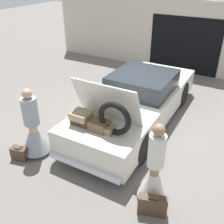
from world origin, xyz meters
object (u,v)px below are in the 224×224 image
at_px(person_right, 154,174).
at_px(suitcase_beside_right_person, 152,205).
at_px(car, 137,102).
at_px(person_left, 34,132).
at_px(suitcase_beside_left_person, 20,153).

relative_size(person_right, suitcase_beside_right_person, 3.06).
xyz_separation_m(car, suitcase_beside_right_person, (1.60, -2.80, -0.41)).
bearing_deg(suitcase_beside_right_person, person_right, 111.08).
bearing_deg(car, person_right, -59.23).
xyz_separation_m(car, person_left, (-1.47, -2.50, -0.02)).
distance_m(car, person_right, 2.86).
bearing_deg(suitcase_beside_right_person, car, 119.67).
bearing_deg(person_left, suitcase_beside_right_person, 81.14).
bearing_deg(car, person_left, -120.39).
relative_size(person_right, suitcase_beside_left_person, 4.13).
bearing_deg(person_left, suitcase_beside_left_person, -27.74).
relative_size(car, suitcase_beside_right_person, 9.67).
bearing_deg(car, suitcase_beside_left_person, -119.66).
relative_size(person_left, suitcase_beside_right_person, 3.05).
height_order(person_right, suitcase_beside_left_person, person_right).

